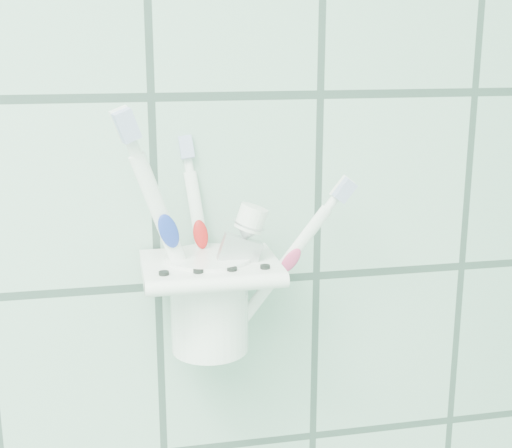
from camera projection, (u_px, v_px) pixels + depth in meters
holder_bracket at (210, 269)px, 0.61m from camera, size 0.12×0.10×0.04m
cup at (209, 299)px, 0.62m from camera, size 0.08×0.08×0.09m
toothbrush_pink at (207, 217)px, 0.61m from camera, size 0.07×0.04×0.22m
toothbrush_blue at (215, 239)px, 0.62m from camera, size 0.03×0.05×0.18m
toothbrush_orange at (227, 243)px, 0.61m from camera, size 0.10×0.02×0.17m
toothpaste_tube at (207, 264)px, 0.60m from camera, size 0.06×0.03×0.14m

